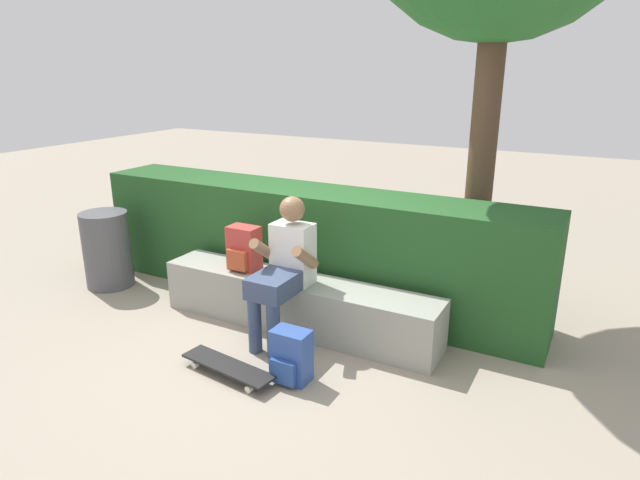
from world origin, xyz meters
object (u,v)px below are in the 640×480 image
Objects in this scene: backpack_on_bench at (244,249)px; backpack_on_ground at (291,357)px; person_skater at (284,266)px; trash_bin at (107,249)px; skateboard_near_person at (228,367)px; bench_main at (297,304)px.

backpack_on_ground is (0.94, -0.75, -0.46)m from backpack_on_bench.
trash_bin is at bearing 177.00° from person_skater.
backpack_on_bench is 1.72m from trash_bin.
backpack_on_ground is (0.45, 0.17, 0.12)m from skateboard_near_person.
person_skater is 3.03× the size of backpack_on_ground.
person_skater reaches higher than trash_bin.
trash_bin is (-2.25, 0.12, -0.26)m from person_skater.
bench_main is 3.26× the size of trash_bin.
person_skater is at bearing -3.00° from trash_bin.
person_skater is at bearing 125.42° from backpack_on_ground.
trash_bin is at bearing -177.59° from bench_main.
backpack_on_ground is at bearing -38.43° from backpack_on_bench.
skateboard_near_person is 1.19m from backpack_on_bench.
backpack_on_bench is at bearing 2.86° from trash_bin.
person_skater is at bearing -87.65° from bench_main.
backpack_on_bench reaches higher than trash_bin.
skateboard_near_person is 2.37m from trash_bin.
backpack_on_bench is (-0.49, 0.92, 0.58)m from skateboard_near_person.
bench_main is 0.69m from backpack_on_bench.
backpack_on_ground reaches higher than skateboard_near_person.
trash_bin is at bearing 159.13° from skateboard_near_person.
person_skater is 1.48× the size of skateboard_near_person.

